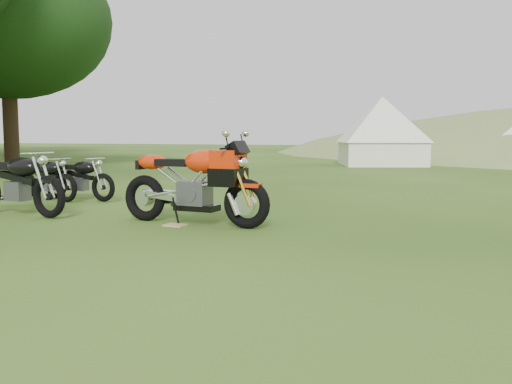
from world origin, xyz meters
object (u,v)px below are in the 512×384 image
at_px(vintage_moto_d, 79,177).
at_px(sport_motorcycle, 193,177).
at_px(plywood_board, 175,225).
at_px(tent_left, 382,132).
at_px(vintage_moto_b, 16,181).
at_px(vintage_moto_a, 46,178).

bearing_deg(vintage_moto_d, sport_motorcycle, -22.70).
xyz_separation_m(plywood_board, tent_left, (0.21, 16.93, 1.36)).
relative_size(sport_motorcycle, plywood_board, 7.99).
bearing_deg(sport_motorcycle, vintage_moto_b, -172.33).
distance_m(plywood_board, vintage_moto_b, 2.89).
distance_m(sport_motorcycle, vintage_moto_b, 3.04).
height_order(sport_motorcycle, vintage_moto_b, sport_motorcycle).
bearing_deg(vintage_moto_a, tent_left, 86.59).
height_order(vintage_moto_b, tent_left, tent_left).
relative_size(vintage_moto_b, tent_left, 0.64).
height_order(sport_motorcycle, vintage_moto_d, sport_motorcycle).
bearing_deg(plywood_board, tent_left, 89.27).
bearing_deg(vintage_moto_d, vintage_moto_b, -72.82).
distance_m(plywood_board, vintage_moto_a, 4.28).
bearing_deg(vintage_moto_a, plywood_board, -13.72).
relative_size(vintage_moto_a, vintage_moto_d, 0.99).
bearing_deg(vintage_moto_b, vintage_moto_d, 109.18).
bearing_deg(vintage_moto_b, tent_left, 87.36).
height_order(vintage_moto_a, tent_left, tent_left).
relative_size(plywood_board, tent_left, 0.09).
bearing_deg(vintage_moto_d, vintage_moto_a, -151.47).
height_order(sport_motorcycle, vintage_moto_a, sport_motorcycle).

